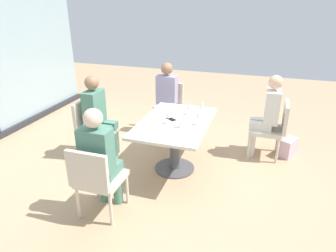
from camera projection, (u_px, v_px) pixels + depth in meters
ground_plane at (175, 169)px, 4.38m from camera, size 12.00×12.00×0.00m
dining_table_main at (175, 133)px, 4.16m from camera, size 1.38×0.90×0.73m
chair_front_right at (273, 126)px, 4.54m from camera, size 0.46×0.50×0.87m
chair_near_window at (93, 126)px, 4.55m from camera, size 0.46×0.51×0.87m
chair_far_left at (97, 178)px, 3.26m from camera, size 0.50×0.46×0.87m
chair_far_right at (168, 105)px, 5.39m from camera, size 0.50×0.46×0.87m
person_front_right at (267, 112)px, 4.49m from camera, size 0.34×0.39×1.26m
person_near_window at (98, 114)px, 4.43m from camera, size 0.34×0.39×1.26m
person_far_left at (100, 156)px, 3.27m from camera, size 0.39×0.34×1.26m
person_far_right at (166, 96)px, 5.22m from camera, size 0.39×0.34×1.26m
wine_glass_0 at (189, 106)px, 4.28m from camera, size 0.07×0.07×0.18m
wine_glass_1 at (168, 114)px, 3.98m from camera, size 0.07×0.07×0.18m
wine_glass_2 at (203, 105)px, 4.30m from camera, size 0.07×0.07×0.18m
wine_glass_3 at (199, 115)px, 3.94m from camera, size 0.07×0.07×0.18m
coffee_cup at (181, 124)px, 3.88m from camera, size 0.08×0.08×0.09m
cell_phone_on_table at (171, 119)px, 4.16m from camera, size 0.13×0.16×0.01m
handbag_0 at (288, 147)px, 4.68m from camera, size 0.34×0.28×0.28m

